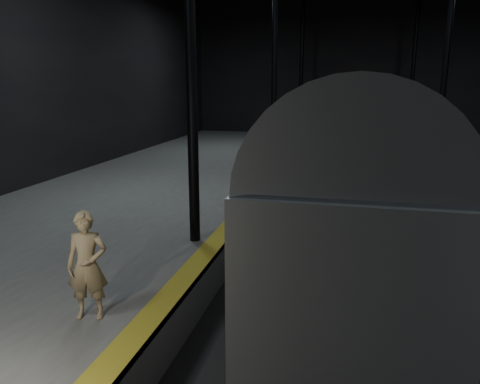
% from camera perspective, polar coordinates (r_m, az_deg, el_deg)
% --- Properties ---
extents(ground, '(44.00, 44.00, 0.00)m').
position_cam_1_polar(ground, '(15.55, 12.99, -5.53)').
color(ground, black).
rests_on(ground, ground).
extents(platform_left, '(9.00, 43.80, 1.00)m').
position_cam_1_polar(platform_left, '(17.10, -12.91, -2.04)').
color(platform_left, '#4C4C4A').
rests_on(platform_left, ground).
extents(tactile_strip, '(0.50, 43.80, 0.01)m').
position_cam_1_polar(tactile_strip, '(15.59, 1.17, -1.27)').
color(tactile_strip, '#9A941C').
rests_on(tactile_strip, platform_left).
extents(track, '(2.40, 43.00, 0.24)m').
position_cam_1_polar(track, '(15.53, 13.00, -5.29)').
color(track, '#3F3328').
rests_on(track, ground).
extents(train, '(2.77, 18.44, 4.93)m').
position_cam_1_polar(train, '(14.01, 13.52, 3.98)').
color(train, '#A9ABB1').
rests_on(train, ground).
extents(woman, '(0.78, 0.61, 1.88)m').
position_cam_1_polar(woman, '(8.32, -18.11, -8.52)').
color(woman, '#937E5A').
rests_on(woman, platform_left).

